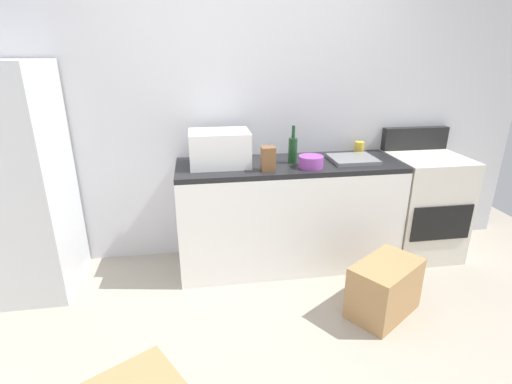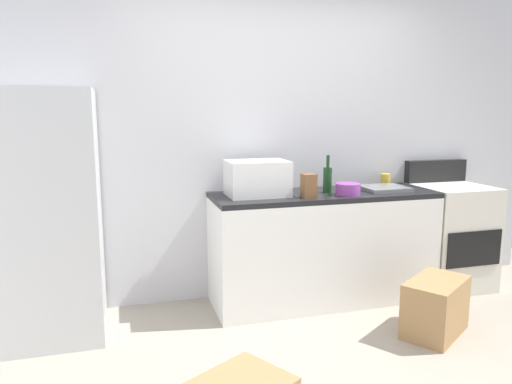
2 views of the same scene
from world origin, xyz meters
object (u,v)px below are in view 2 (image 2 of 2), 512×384
at_px(microwave, 257,178).
at_px(knife_block, 309,186).
at_px(coffee_mug, 385,179).
at_px(refrigerator, 47,216).
at_px(mixing_bowl, 348,189).
at_px(wine_bottle, 328,179).
at_px(cardboard_box_medium, 435,307).
at_px(stove_oven, 450,234).

bearing_deg(microwave, knife_block, -29.08).
height_order(microwave, knife_block, microwave).
relative_size(microwave, coffee_mug, 4.60).
bearing_deg(refrigerator, knife_block, -3.93).
xyz_separation_m(microwave, coffee_mug, (1.23, 0.19, -0.09)).
height_order(microwave, mixing_bowl, microwave).
distance_m(microwave, mixing_bowl, 0.71).
distance_m(wine_bottle, coffee_mug, 0.69).
relative_size(refrigerator, wine_bottle, 5.64).
bearing_deg(cardboard_box_medium, stove_oven, 48.16).
relative_size(wine_bottle, coffee_mug, 3.00).
xyz_separation_m(wine_bottle, cardboard_box_medium, (0.49, -0.78, -0.81)).
distance_m(refrigerator, mixing_bowl, 2.19).
bearing_deg(refrigerator, cardboard_box_medium, -16.07).
xyz_separation_m(refrigerator, cardboard_box_medium, (2.56, -0.74, -0.65)).
xyz_separation_m(refrigerator, knife_block, (1.84, -0.13, 0.14)).
relative_size(stove_oven, knife_block, 6.11).
bearing_deg(stove_oven, wine_bottle, -179.50).
height_order(stove_oven, mixing_bowl, stove_oven).
relative_size(stove_oven, mixing_bowl, 5.79).
xyz_separation_m(coffee_mug, cardboard_box_medium, (-0.16, -0.99, -0.76)).
height_order(stove_oven, knife_block, stove_oven).
bearing_deg(mixing_bowl, coffee_mug, 33.38).
height_order(stove_oven, wine_bottle, wine_bottle).
bearing_deg(cardboard_box_medium, knife_block, 139.61).
bearing_deg(mixing_bowl, knife_block, -175.45).
xyz_separation_m(stove_oven, coffee_mug, (-0.55, 0.20, 0.48)).
relative_size(stove_oven, cardboard_box_medium, 2.16).
relative_size(wine_bottle, knife_block, 1.67).
relative_size(stove_oven, microwave, 2.39).
height_order(refrigerator, mixing_bowl, refrigerator).
height_order(refrigerator, coffee_mug, refrigerator).
distance_m(refrigerator, coffee_mug, 2.74).
height_order(knife_block, mixing_bowl, knife_block).
height_order(microwave, cardboard_box_medium, microwave).
xyz_separation_m(coffee_mug, knife_block, (-0.88, -0.38, 0.04)).
relative_size(stove_oven, coffee_mug, 11.00).
height_order(stove_oven, coffee_mug, stove_oven).
xyz_separation_m(mixing_bowl, cardboard_box_medium, (0.38, -0.64, -0.75)).
xyz_separation_m(microwave, wine_bottle, (0.58, -0.02, -0.03)).
relative_size(wine_bottle, cardboard_box_medium, 0.59).
height_order(wine_bottle, coffee_mug, wine_bottle).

